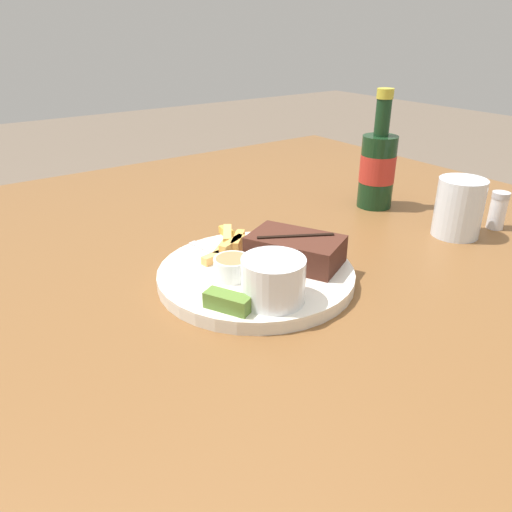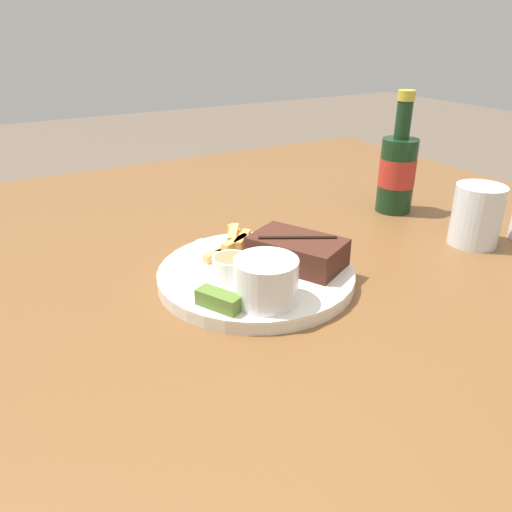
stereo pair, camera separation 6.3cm
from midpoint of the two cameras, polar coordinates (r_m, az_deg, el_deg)
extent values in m
cube|color=brown|center=(0.70, -2.57, -4.34)|extent=(1.38, 1.44, 0.04)
cylinder|color=brown|center=(1.68, 4.80, -0.36)|extent=(0.06, 0.06, 0.71)
cylinder|color=silver|center=(0.69, -2.62, -2.39)|extent=(0.27, 0.27, 0.01)
cylinder|color=white|center=(0.69, -2.63, -1.72)|extent=(0.27, 0.27, 0.00)
cube|color=#472319|center=(0.70, 1.94, 0.71)|extent=(0.15, 0.13, 0.04)
cube|color=black|center=(0.69, 1.96, 2.25)|extent=(0.06, 0.10, 0.00)
cube|color=#F3B554|center=(0.75, -4.32, 1.25)|extent=(0.02, 0.06, 0.01)
cube|color=gold|center=(0.77, -4.92, 2.13)|extent=(0.08, 0.02, 0.01)
cube|color=#EBB75A|center=(0.74, -4.97, 1.04)|extent=(0.05, 0.04, 0.01)
cube|color=#E9A958|center=(0.72, -6.26, 0.17)|extent=(0.02, 0.07, 0.01)
cube|color=#DEA54F|center=(0.72, -5.34, 1.29)|extent=(0.03, 0.05, 0.01)
cube|color=#E1B056|center=(0.73, -6.34, 0.72)|extent=(0.04, 0.05, 0.01)
cube|color=#E7A54A|center=(0.74, -4.55, 1.81)|extent=(0.05, 0.05, 0.01)
cube|color=#E6BB5B|center=(0.75, -5.68, 2.38)|extent=(0.05, 0.04, 0.01)
cylinder|color=white|center=(0.60, -1.03, -2.82)|extent=(0.08, 0.08, 0.06)
cylinder|color=beige|center=(0.59, -1.05, -0.96)|extent=(0.07, 0.07, 0.01)
cylinder|color=silver|center=(0.66, -5.66, -1.23)|extent=(0.05, 0.05, 0.03)
cylinder|color=#C67A4C|center=(0.66, -5.70, -0.40)|extent=(0.04, 0.04, 0.01)
cube|color=#567A2D|center=(0.59, -6.33, -5.30)|extent=(0.06, 0.05, 0.02)
cube|color=#B7B7BC|center=(0.74, -7.20, 0.44)|extent=(0.10, 0.03, 0.00)
cube|color=#B7B7BC|center=(0.69, -3.68, -1.24)|extent=(0.03, 0.01, 0.00)
cube|color=#B7B7BC|center=(0.69, -3.42, -1.12)|extent=(0.03, 0.01, 0.00)
cube|color=#B7B7BC|center=(0.69, -3.16, -0.99)|extent=(0.03, 0.01, 0.00)
cylinder|color=#143319|center=(0.98, 11.87, 9.36)|extent=(0.07, 0.07, 0.14)
cylinder|color=#B22D23|center=(0.97, 11.90, 9.74)|extent=(0.07, 0.07, 0.05)
cylinder|color=#143319|center=(0.95, 12.42, 15.19)|extent=(0.03, 0.03, 0.07)
cylinder|color=gold|center=(0.95, 12.66, 17.66)|extent=(0.03, 0.03, 0.02)
cylinder|color=silver|center=(0.88, 20.30, 5.16)|extent=(0.08, 0.08, 0.10)
cylinder|color=white|center=(0.94, 24.16, 4.46)|extent=(0.03, 0.03, 0.05)
cylinder|color=#B7B7BC|center=(0.93, 24.52, 6.32)|extent=(0.03, 0.03, 0.01)
camera|label=1|loc=(0.03, -92.67, -1.26)|focal=35.00mm
camera|label=2|loc=(0.03, 87.33, 1.26)|focal=35.00mm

